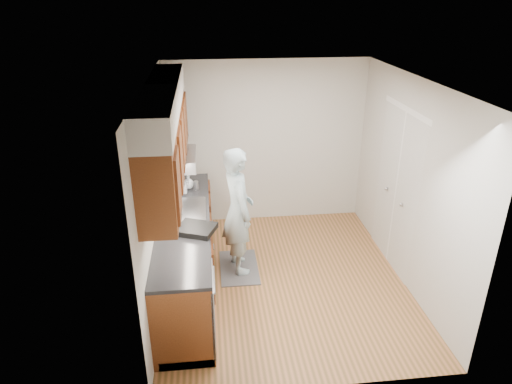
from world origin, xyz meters
TOP-DOWN VIEW (x-y plane):
  - floor at (0.00, 0.00)m, footprint 3.50×3.50m
  - ceiling at (0.00, 0.00)m, footprint 3.50×3.50m
  - wall_left at (-1.50, 0.00)m, footprint 0.02×3.50m
  - wall_right at (1.50, 0.00)m, footprint 0.02×3.50m
  - wall_back at (0.00, 1.75)m, footprint 3.00×0.02m
  - counter at (-1.20, -0.00)m, footprint 0.64×2.80m
  - upper_cabinets at (-1.33, 0.05)m, footprint 0.47×2.80m
  - closet_door at (1.49, 0.30)m, footprint 0.02×1.22m
  - floor_mat at (-0.54, 0.32)m, footprint 0.50×0.85m
  - person at (-0.54, 0.32)m, footprint 0.57×0.74m
  - soap_bottle_a at (-1.30, 0.61)m, footprint 0.12×0.12m
  - soap_bottle_b at (-1.22, 0.74)m, footprint 0.09×0.09m
  - soap_bottle_c at (-1.16, 0.89)m, footprint 0.20×0.20m
  - steel_can at (-1.06, 0.83)m, footprint 0.08×0.08m
  - dish_rack at (-1.05, -0.34)m, footprint 0.50×0.46m

SIDE VIEW (x-z plane):
  - floor at x=0.00m, z-range 0.00..0.00m
  - floor_mat at x=-0.54m, z-range 0.00..0.02m
  - counter at x=-1.20m, z-range -0.16..1.14m
  - person at x=-0.54m, z-range 0.02..1.89m
  - dish_rack at x=-1.05m, z-range 0.94..1.00m
  - steel_can at x=-1.06m, z-range 0.94..1.06m
  - closet_door at x=1.49m, z-range 0.00..2.05m
  - soap_bottle_c at x=-1.16m, z-range 0.94..1.13m
  - soap_bottle_b at x=-1.22m, z-range 0.94..1.13m
  - soap_bottle_a at x=-1.30m, z-range 0.94..1.24m
  - wall_left at x=-1.50m, z-range 0.00..2.50m
  - wall_right at x=1.50m, z-range 0.00..2.50m
  - wall_back at x=0.00m, z-range 0.00..2.50m
  - upper_cabinets at x=-1.33m, z-range 1.34..2.55m
  - ceiling at x=0.00m, z-range 2.50..2.50m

